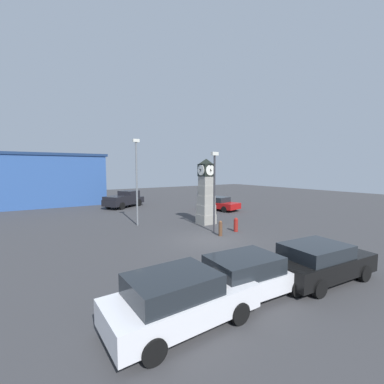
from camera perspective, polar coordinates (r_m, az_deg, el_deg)
ground_plane at (r=16.36m, az=3.93°, el=-10.61°), size 85.36×85.36×0.00m
clock_tower at (r=20.67m, az=3.16°, el=-0.37°), size 1.39×1.40×5.25m
bollard_near_tower at (r=17.28m, az=6.34°, el=-7.99°), size 0.25×0.25×1.02m
bollard_mid_row at (r=18.61m, az=9.72°, el=-7.14°), size 0.30×0.30×0.99m
car_navy_sedan at (r=7.86m, az=-2.77°, el=-22.54°), size 4.41×2.08×1.56m
car_near_tower at (r=9.62m, az=12.46°, el=-17.58°), size 4.45×2.23×1.47m
car_by_building at (r=11.79m, az=26.43°, el=-13.57°), size 4.62×2.44×1.49m
car_far_lot at (r=27.92m, az=5.97°, el=-2.48°), size 2.71×4.59×1.42m
pickup_truck at (r=30.77m, az=-14.84°, el=-1.55°), size 5.42×4.39×1.85m
street_lamp_near_road at (r=17.85m, az=4.99°, el=1.41°), size 0.50×0.24×5.60m
street_lamp_far_side at (r=20.33m, az=-12.21°, el=3.41°), size 0.50×0.24×6.72m
warehouse_blue_far at (r=36.31m, az=-32.43°, el=2.30°), size 17.04×8.13×6.24m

